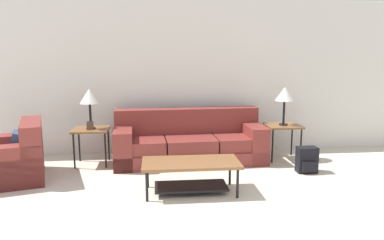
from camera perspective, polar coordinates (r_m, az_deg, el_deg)
wall_back at (r=6.44m, az=-0.29°, el=6.54°), size 8.91×0.06×2.60m
couch at (r=5.97m, az=-0.41°, el=-3.52°), size 2.39×0.98×0.82m
armchair at (r=5.68m, az=-25.85°, el=-5.42°), size 1.14×1.19×0.80m
coffee_table at (r=4.66m, az=-0.17°, el=-7.54°), size 1.20×0.59×0.40m
side_table_left at (r=5.96m, az=-15.11°, el=-1.85°), size 0.54×0.48×0.57m
side_table_right at (r=6.23m, az=13.71°, el=-1.27°), size 0.54×0.48×0.57m
table_lamp_left at (r=5.87m, az=-15.36°, el=3.38°), size 0.29×0.29×0.62m
table_lamp_right at (r=6.14m, az=13.93°, el=3.75°), size 0.29×0.29×0.62m
backpack at (r=5.70m, az=17.11°, el=-5.87°), size 0.28×0.26×0.38m
picture_frame at (r=5.87m, az=-15.27°, el=-0.81°), size 0.10×0.04×0.13m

